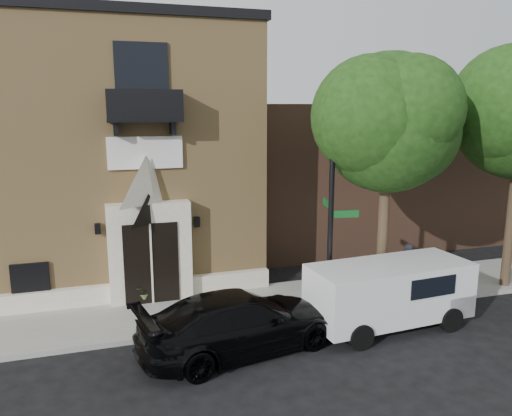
{
  "coord_description": "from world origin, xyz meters",
  "views": [
    {
      "loc": [
        -2.31,
        -12.87,
        6.31
      ],
      "look_at": [
        2.31,
        2.0,
        3.13
      ],
      "focal_mm": 35.0,
      "sensor_mm": 36.0,
      "label": 1
    }
  ],
  "objects": [
    {
      "name": "ground",
      "position": [
        0.0,
        0.0,
        0.0
      ],
      "size": [
        120.0,
        120.0,
        0.0
      ],
      "primitive_type": "plane",
      "color": "black",
      "rests_on": "ground"
    },
    {
      "name": "sidewalk",
      "position": [
        1.0,
        1.5,
        0.07
      ],
      "size": [
        42.0,
        3.0,
        0.15
      ],
      "primitive_type": "cube",
      "color": "gray",
      "rests_on": "ground"
    },
    {
      "name": "church",
      "position": [
        -2.99,
        7.95,
        4.63
      ],
      "size": [
        12.2,
        11.01,
        9.3
      ],
      "color": "tan",
      "rests_on": "ground"
    },
    {
      "name": "neighbour_building",
      "position": [
        12.0,
        9.0,
        3.2
      ],
      "size": [
        18.0,
        8.0,
        6.4
      ],
      "primitive_type": "cube",
      "color": "brown",
      "rests_on": "ground"
    },
    {
      "name": "street_tree_left",
      "position": [
        6.03,
        0.35,
        5.87
      ],
      "size": [
        4.97,
        4.38,
        7.77
      ],
      "color": "#38281C",
      "rests_on": "sidewalk"
    },
    {
      "name": "black_sedan",
      "position": [
        0.9,
        -1.16,
        0.79
      ],
      "size": [
        5.77,
        3.24,
        1.58
      ],
      "primitive_type": "imported",
      "rotation": [
        0.0,
        0.0,
        1.77
      ],
      "color": "black",
      "rests_on": "ground"
    },
    {
      "name": "cargo_van",
      "position": [
        5.55,
        -1.05,
        1.07
      ],
      "size": [
        4.83,
        2.27,
        1.92
      ],
      "rotation": [
        0.0,
        0.0,
        0.07
      ],
      "color": "white",
      "rests_on": "ground"
    },
    {
      "name": "street_sign",
      "position": [
        4.09,
        0.22,
        3.11
      ],
      "size": [
        0.93,
        1.01,
        5.87
      ],
      "rotation": [
        0.0,
        0.0,
        -0.17
      ],
      "color": "black",
      "rests_on": "sidewalk"
    },
    {
      "name": "fire_hydrant",
      "position": [
        3.38,
        0.2,
        0.5
      ],
      "size": [
        0.41,
        0.33,
        0.72
      ],
      "color": "#980C0C",
      "rests_on": "sidewalk"
    },
    {
      "name": "dumpster",
      "position": [
        6.25,
        0.82,
        0.75
      ],
      "size": [
        1.96,
        1.31,
        1.18
      ],
      "rotation": [
        0.0,
        0.0,
        0.17
      ],
      "color": "#103C1F",
      "rests_on": "sidewalk"
    },
    {
      "name": "planter",
      "position": [
        -1.25,
        2.62,
        0.51
      ],
      "size": [
        0.78,
        0.73,
        0.71
      ],
      "primitive_type": "imported",
      "rotation": [
        0.0,
        0.0,
        0.32
      ],
      "color": "#537034",
      "rests_on": "sidewalk"
    },
    {
      "name": "pedestrian_near",
      "position": [
        7.08,
        0.65,
        1.03
      ],
      "size": [
        0.77,
        0.7,
        1.77
      ],
      "primitive_type": "imported",
      "rotation": [
        0.0,
        0.0,
        3.69
      ],
      "color": "black",
      "rests_on": "sidewalk"
    }
  ]
}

